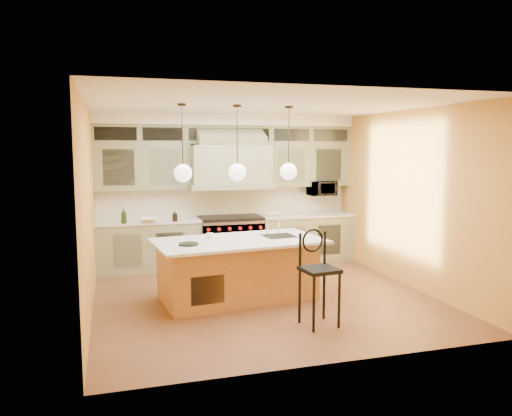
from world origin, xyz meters
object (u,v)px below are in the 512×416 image
object	(u,v)px
counter_stool	(318,271)
microwave	(322,188)
kitchen_island	(238,269)
range	(231,241)

from	to	relation	value
counter_stool	microwave	size ratio (longest dim) A/B	2.28
kitchen_island	range	bearing A→B (deg)	73.11
kitchen_island	microwave	xyz separation A→B (m)	(2.34, 2.27, 0.98)
range	kitchen_island	size ratio (longest dim) A/B	0.46
range	kitchen_island	xyz separation A→B (m)	(-0.39, -2.16, -0.01)
counter_stool	microwave	distance (m)	4.03
counter_stool	kitchen_island	bearing A→B (deg)	110.86
range	microwave	distance (m)	2.18
microwave	range	bearing A→B (deg)	-176.88
counter_stool	microwave	world-z (taller)	microwave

